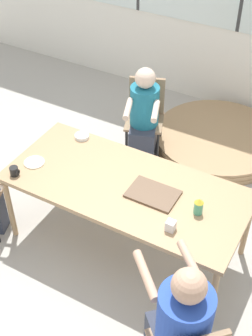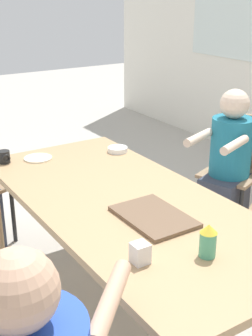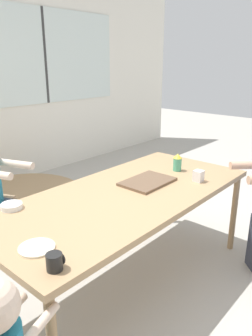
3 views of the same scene
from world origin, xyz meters
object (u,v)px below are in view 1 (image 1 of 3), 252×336
coffee_mug (14,171)px  person_man_blue_shirt (144,121)px  person_woman_green_shirt (180,332)px  sippy_cup (199,206)px  bowl_white_shallow (82,136)px  milk_carton_small (171,226)px  chair_for_man_blue_shirt (146,111)px  folded_table_stack (218,139)px

coffee_mug → person_man_blue_shirt: bearing=74.1°
person_woman_green_shirt → sippy_cup: bearing=60.9°
coffee_mug → bowl_white_shallow: bearing=73.8°
person_man_blue_shirt → coffee_mug: size_ratio=13.82×
person_woman_green_shirt → milk_carton_small: bearing=75.6°
chair_for_man_blue_shirt → coffee_mug: bearing=56.8°
chair_for_man_blue_shirt → milk_carton_small: bearing=102.1°
coffee_mug → milk_carton_small: 1.41m
coffee_mug → person_woman_green_shirt: bearing=-16.7°
person_woman_green_shirt → milk_carton_small: 0.75m
sippy_cup → milk_carton_small: 0.29m
person_woman_green_shirt → folded_table_stack: bearing=59.0°
person_woman_green_shirt → sippy_cup: 0.95m
milk_carton_small → bowl_white_shallow: milk_carton_small is taller
person_woman_green_shirt → milk_carton_small: size_ratio=13.81×
folded_table_stack → coffee_mug: bearing=-116.4°
person_woman_green_shirt → bowl_white_shallow: size_ratio=8.97×
chair_for_man_blue_shirt → person_woman_green_shirt: bearing=101.6°
chair_for_man_blue_shirt → sippy_cup: 1.79m
person_woman_green_shirt → coffee_mug: person_woman_green_shirt is taller
chair_for_man_blue_shirt → person_woman_green_shirt: size_ratio=0.73×
person_man_blue_shirt → bowl_white_shallow: 0.88m
folded_table_stack → sippy_cup: bearing=-76.6°
sippy_cup → bowl_white_shallow: size_ratio=1.11×
coffee_mug → folded_table_stack: coffee_mug is taller
sippy_cup → milk_carton_small: (-0.11, -0.26, -0.03)m
person_man_blue_shirt → sippy_cup: bearing=111.7°
bowl_white_shallow → milk_carton_small: bearing=-27.9°
chair_for_man_blue_shirt → milk_carton_small: 1.93m
folded_table_stack → chair_for_man_blue_shirt: bearing=-145.2°
chair_for_man_blue_shirt → person_man_blue_shirt: size_ratio=0.80×
person_woman_green_shirt → folded_table_stack: (-0.69, 2.71, -0.46)m
person_man_blue_shirt → bowl_white_shallow: person_man_blue_shirt is taller
bowl_white_shallow → folded_table_stack: 1.83m
person_man_blue_shirt → chair_for_man_blue_shirt: bearing=-90.0°
person_woman_green_shirt → person_man_blue_shirt: (-1.34, 2.06, -0.03)m
milk_carton_small → bowl_white_shallow: 1.36m
folded_table_stack → milk_carton_small: bearing=-81.1°
chair_for_man_blue_shirt → sippy_cup: size_ratio=5.93×
folded_table_stack → bowl_white_shallow: bearing=-120.8°
person_woman_green_shirt → milk_carton_small: (-0.37, 0.61, 0.24)m
milk_carton_small → folded_table_stack: milk_carton_small is taller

